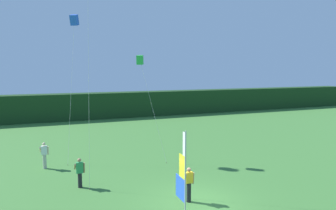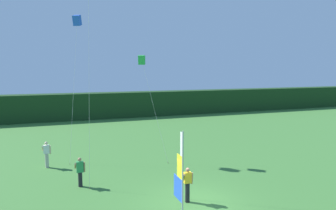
{
  "view_description": "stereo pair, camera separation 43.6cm",
  "coord_description": "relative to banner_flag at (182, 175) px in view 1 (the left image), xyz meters",
  "views": [
    {
      "loc": [
        -6.37,
        -12.84,
        6.37
      ],
      "look_at": [
        -0.25,
        2.9,
        4.37
      ],
      "focal_mm": 33.44,
      "sensor_mm": 36.0,
      "label": 1
    },
    {
      "loc": [
        -5.96,
        -12.99,
        6.37
      ],
      "look_at": [
        -0.25,
        2.9,
        4.37
      ],
      "focal_mm": 33.44,
      "sensor_mm": 36.0,
      "label": 2
    }
  ],
  "objects": [
    {
      "name": "person_near_banner",
      "position": [
        -3.78,
        5.0,
        -0.97
      ],
      "size": [
        0.55,
        0.48,
        1.6
      ],
      "color": "black",
      "rests_on": "ground"
    },
    {
      "name": "kite_blue_box_2",
      "position": [
        -3.22,
        11.67,
        7.86
      ],
      "size": [
        1.31,
        2.84,
        10.14
      ],
      "color": "brown",
      "rests_on": "ground"
    },
    {
      "name": "banner_flag",
      "position": [
        0.0,
        0.0,
        0.0
      ],
      "size": [
        0.06,
        1.03,
        3.81
      ],
      "color": "#B7B7BC",
      "rests_on": "ground"
    },
    {
      "name": "kite_green_box_0",
      "position": [
        0.78,
        8.98,
        5.05
      ],
      "size": [
        1.62,
        2.0,
        7.25
      ],
      "color": "brown",
      "rests_on": "ground"
    },
    {
      "name": "ground_plane",
      "position": [
        1.14,
        1.09,
        -1.82
      ],
      "size": [
        120.0,
        120.0,
        0.0
      ],
      "primitive_type": "plane",
      "color": "#3D7533"
    },
    {
      "name": "person_mid_field",
      "position": [
        0.88,
        1.24,
        -0.92
      ],
      "size": [
        0.55,
        0.48,
        1.69
      ],
      "color": "black",
      "rests_on": "ground"
    },
    {
      "name": "distant_treeline",
      "position": [
        1.14,
        28.22,
        -0.2
      ],
      "size": [
        80.0,
        2.4,
        3.24
      ],
      "primitive_type": "cube",
      "color": "#193819",
      "rests_on": "ground"
    },
    {
      "name": "person_far_left",
      "position": [
        -5.55,
        9.09,
        -0.92
      ],
      "size": [
        0.55,
        0.48,
        1.7
      ],
      "color": "#B7B2A3",
      "rests_on": "ground"
    }
  ]
}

